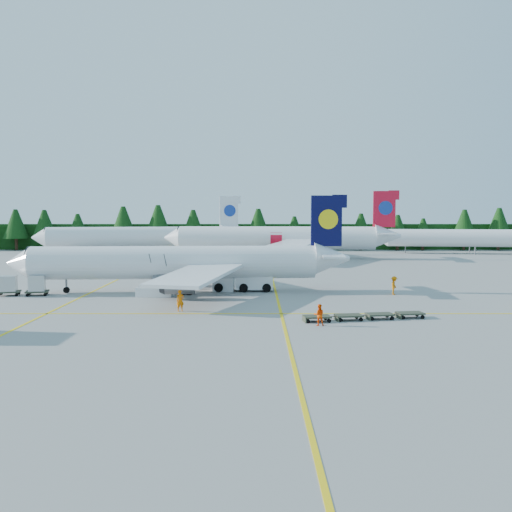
{
  "coord_description": "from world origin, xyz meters",
  "views": [
    {
      "loc": [
        3.88,
        -54.04,
        8.54
      ],
      "look_at": [
        3.85,
        13.21,
        3.5
      ],
      "focal_mm": 40.0,
      "sensor_mm": 36.0,
      "label": 1
    }
  ],
  "objects_px": {
    "airliner_navy": "(169,263)",
    "airstairs": "(156,289)",
    "airliner_red": "(273,238)",
    "service_truck": "(244,277)"
  },
  "relations": [
    {
      "from": "airstairs",
      "to": "service_truck",
      "type": "bearing_deg",
      "value": 29.21
    },
    {
      "from": "airliner_navy",
      "to": "airliner_red",
      "type": "relative_size",
      "value": 0.83
    },
    {
      "from": "airliner_red",
      "to": "service_truck",
      "type": "bearing_deg",
      "value": -92.11
    },
    {
      "from": "airliner_navy",
      "to": "airliner_red",
      "type": "bearing_deg",
      "value": 71.21
    },
    {
      "from": "service_truck",
      "to": "airliner_red",
      "type": "bearing_deg",
      "value": 85.72
    },
    {
      "from": "airliner_navy",
      "to": "airstairs",
      "type": "bearing_deg",
      "value": -111.69
    },
    {
      "from": "airliner_red",
      "to": "airstairs",
      "type": "distance_m",
      "value": 51.09
    },
    {
      "from": "airliner_navy",
      "to": "service_truck",
      "type": "bearing_deg",
      "value": 3.86
    },
    {
      "from": "airstairs",
      "to": "service_truck",
      "type": "xyz_separation_m",
      "value": [
        8.96,
        3.87,
        0.85
      ]
    },
    {
      "from": "airstairs",
      "to": "airliner_red",
      "type": "bearing_deg",
      "value": 80.49
    }
  ]
}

